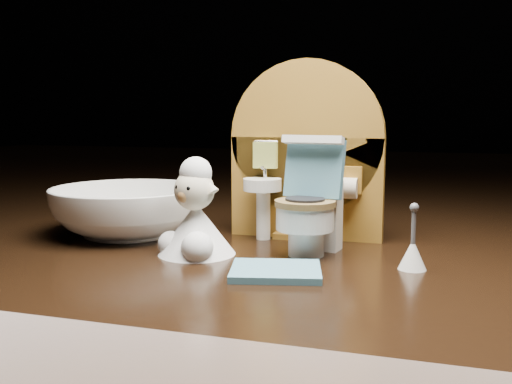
{
  "coord_description": "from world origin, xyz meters",
  "views": [
    {
      "loc": [
        0.1,
        -0.41,
        0.11
      ],
      "look_at": [
        -0.03,
        0.01,
        0.05
      ],
      "focal_mm": 40.0,
      "sensor_mm": 36.0,
      "label": 1
    }
  ],
  "objects": [
    {
      "name": "ceramic_bowl",
      "position": [
        -0.15,
        0.03,
        0.02
      ],
      "size": [
        0.16,
        0.16,
        0.04
      ],
      "primitive_type": "imported",
      "rotation": [
        0.0,
        0.0,
        0.27
      ],
      "color": "white",
      "rests_on": "ground"
    },
    {
      "name": "bath_mat",
      "position": [
        0.01,
        -0.05,
        0.0
      ],
      "size": [
        0.07,
        0.06,
        0.0
      ],
      "primitive_type": "cube",
      "rotation": [
        0.0,
        0.0,
        0.23
      ],
      "color": "teal",
      "rests_on": "ground"
    },
    {
      "name": "toilet_brush",
      "position": [
        0.09,
        -0.02,
        0.01
      ],
      "size": [
        0.02,
        0.02,
        0.05
      ],
      "color": "white",
      "rests_on": "ground"
    },
    {
      "name": "backdrop_panel",
      "position": [
        -0.0,
        0.06,
        0.07
      ],
      "size": [
        0.13,
        0.05,
        0.15
      ],
      "color": "olive",
      "rests_on": "ground"
    },
    {
      "name": "toy_toilet",
      "position": [
        0.02,
        0.01,
        0.03
      ],
      "size": [
        0.05,
        0.06,
        0.09
      ],
      "rotation": [
        0.0,
        0.0,
        -0.16
      ],
      "color": "white",
      "rests_on": "ground"
    },
    {
      "name": "plush_lamb",
      "position": [
        -0.07,
        -0.02,
        0.03
      ],
      "size": [
        0.06,
        0.06,
        0.08
      ],
      "rotation": [
        0.0,
        0.0,
        -0.3
      ],
      "color": "white",
      "rests_on": "ground"
    }
  ]
}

